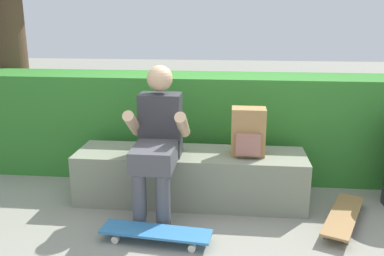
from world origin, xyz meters
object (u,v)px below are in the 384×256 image
skateboard_beside_bench (343,215)px  skateboard_near_person (156,232)px  bench_main (190,176)px  backpack_on_bench (248,133)px  person_skater (158,137)px

skateboard_beside_bench → skateboard_near_person: bearing=-163.8°
bench_main → backpack_on_bench: size_ratio=4.90×
person_skater → backpack_on_bench: bearing=16.4°
person_skater → backpack_on_bench: 0.75m
person_skater → skateboard_near_person: (0.07, -0.50, -0.57)m
person_skater → skateboard_beside_bench: bearing=-3.5°
person_skater → skateboard_beside_bench: (1.47, -0.09, -0.57)m
skateboard_near_person → backpack_on_bench: backpack_on_bench is taller
person_skater → skateboard_near_person: size_ratio=1.46×
skateboard_beside_bench → backpack_on_bench: backpack_on_bench is taller
skateboard_near_person → skateboard_beside_bench: bearing=16.2°
skateboard_near_person → skateboard_beside_bench: (1.40, 0.41, 0.00)m
person_skater → skateboard_beside_bench: person_skater is taller
person_skater → skateboard_near_person: bearing=-82.4°
bench_main → backpack_on_bench: backpack_on_bench is taller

